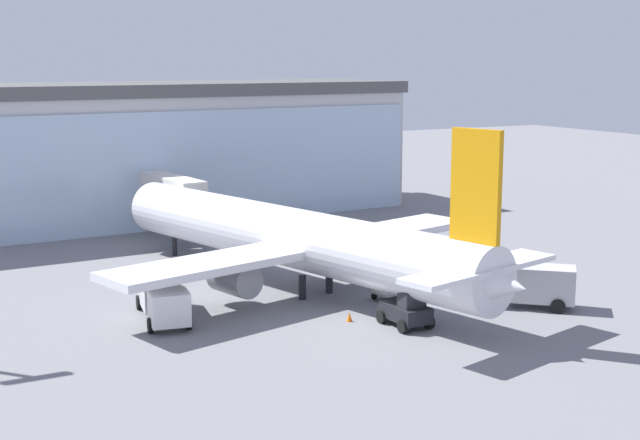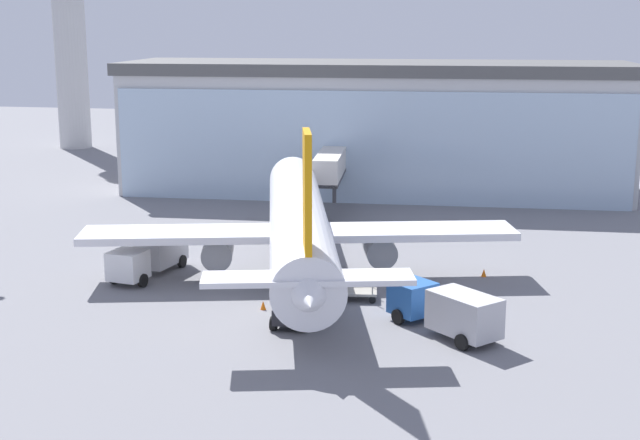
# 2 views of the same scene
# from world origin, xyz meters

# --- Properties ---
(ground) EXTENTS (240.00, 240.00, 0.00)m
(ground) POSITION_xyz_m (0.00, 0.00, 0.00)
(ground) COLOR slate
(terminal_building) EXTENTS (51.98, 17.31, 13.22)m
(terminal_building) POSITION_xyz_m (0.01, 41.45, 6.61)
(terminal_building) COLOR #BCBCBC
(terminal_building) RESTS_ON ground
(jet_bridge) EXTENTS (3.17, 11.29, 5.55)m
(jet_bridge) POSITION_xyz_m (-2.53, 30.06, 4.17)
(jet_bridge) COLOR silver
(jet_bridge) RESTS_ON ground
(airplane) EXTENTS (29.48, 37.49, 11.80)m
(airplane) POSITION_xyz_m (-0.95, 8.78, 3.56)
(airplane) COLOR silver
(airplane) RESTS_ON ground
(catering_truck) EXTENTS (3.53, 7.57, 2.65)m
(catering_truck) POSITION_xyz_m (-11.03, 6.71, 1.47)
(catering_truck) COLOR silver
(catering_truck) RESTS_ON ground
(fuel_truck) EXTENTS (6.84, 6.59, 2.65)m
(fuel_truck) POSITION_xyz_m (9.78, -1.61, 1.47)
(fuel_truck) COLOR #2659A5
(fuel_truck) RESTS_ON ground
(baggage_cart) EXTENTS (2.98, 1.95, 1.50)m
(baggage_cart) POSITION_xyz_m (3.76, 3.66, 0.50)
(baggage_cart) COLOR #9E998C
(baggage_cart) RESTS_ON ground
(pushback_tug) EXTENTS (2.17, 3.21, 2.30)m
(pushback_tug) POSITION_xyz_m (0.99, -1.84, 0.97)
(pushback_tug) COLOR black
(pushback_tug) RESTS_ON ground
(safety_cone_nose) EXTENTS (0.36, 0.36, 0.55)m
(safety_cone_nose) POSITION_xyz_m (-1.43, 0.64, 0.28)
(safety_cone_nose) COLOR orange
(safety_cone_nose) RESTS_ON ground
(safety_cone_wingtip) EXTENTS (0.36, 0.36, 0.55)m
(safety_cone_wingtip) POSITION_xyz_m (11.73, 10.52, 0.28)
(safety_cone_wingtip) COLOR orange
(safety_cone_wingtip) RESTS_ON ground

